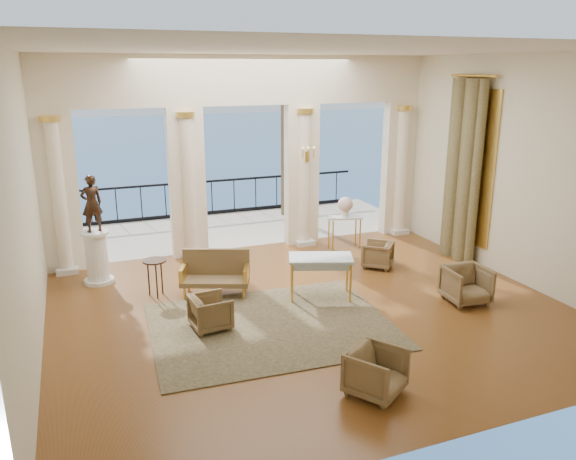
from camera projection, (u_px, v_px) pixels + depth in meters
name	position (u px, v px, depth m)	size (l,w,h in m)	color
floor	(311.00, 310.00, 10.16)	(9.00, 9.00, 0.00)	#4F2911
room_walls	(343.00, 161.00, 8.36)	(9.00, 9.00, 9.00)	beige
arcade	(246.00, 142.00, 12.86)	(9.00, 0.56, 4.50)	#F9E8C8
terrace	(227.00, 229.00, 15.37)	(10.00, 3.60, 0.10)	#B1A391
balustrade	(212.00, 201.00, 16.67)	(9.00, 0.06, 1.03)	black
palm_tree	(284.00, 72.00, 15.63)	(2.00, 2.00, 4.50)	#4C3823
sea	(106.00, 158.00, 65.54)	(160.00, 160.00, 0.00)	#1F5798
curtain	(462.00, 171.00, 12.43)	(0.33, 1.40, 4.09)	brown
window_frame	(470.00, 167.00, 12.48)	(0.04, 1.60, 3.40)	gold
wall_sconce	(307.00, 156.00, 13.17)	(0.30, 0.11, 0.33)	gold
rug	(271.00, 326.00, 9.51)	(3.99, 3.10, 0.02)	#2D321A
armchair_a	(376.00, 370.00, 7.46)	(0.68, 0.64, 0.70)	#4B3920
armchair_b	(466.00, 283.00, 10.40)	(0.73, 0.69, 0.76)	#4B3920
armchair_c	(378.00, 253.00, 12.26)	(0.61, 0.57, 0.62)	#4B3920
armchair_d	(211.00, 311.00, 9.36)	(0.62, 0.58, 0.64)	#4B3920
settee	(216.00, 273.00, 10.79)	(1.40, 1.00, 0.86)	#4B3920
game_table	(321.00, 261.00, 10.52)	(1.34, 1.02, 0.81)	#93AAB5
pedestal	(97.00, 258.00, 11.31)	(0.59, 0.59, 1.08)	silver
statue	(92.00, 204.00, 10.99)	(0.42, 0.27, 1.14)	black
console_table	(345.00, 222.00, 13.48)	(0.88, 0.54, 0.78)	silver
urn	(345.00, 206.00, 13.37)	(0.36, 0.36, 0.48)	white
side_table	(155.00, 265.00, 10.61)	(0.45, 0.45, 0.73)	black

